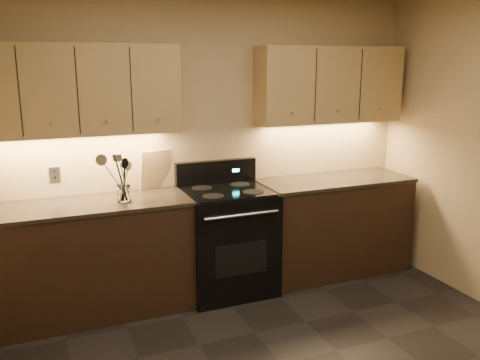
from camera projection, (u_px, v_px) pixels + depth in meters
name	position (u px, v px, depth m)	size (l,w,h in m)	color
wall_back	(206.00, 143.00, 4.57)	(4.00, 0.04, 2.60)	tan
counter_left	(90.00, 259.00, 4.08)	(1.62, 0.62, 0.93)	black
counter_right	(332.00, 225.00, 4.92)	(1.46, 0.62, 0.93)	black
stove	(227.00, 239.00, 4.50)	(0.76, 0.68, 1.14)	black
upper_cab_left	(76.00, 90.00, 3.91)	(1.60, 0.30, 0.70)	#A58752
upper_cab_right	(330.00, 85.00, 4.75)	(1.44, 0.30, 0.70)	#A58752
outlet_plate	(55.00, 174.00, 4.12)	(0.09, 0.01, 0.12)	#B2B5BA
utensil_crock	(124.00, 194.00, 4.02)	(0.11, 0.11, 0.14)	white
cutting_board	(155.00, 169.00, 4.40)	(0.27, 0.02, 0.35)	#D6B673
wooden_spoon	(119.00, 181.00, 3.97)	(0.06, 0.06, 0.31)	#D6B673
black_spoon	(122.00, 179.00, 4.02)	(0.06, 0.06, 0.33)	black
black_turner	(125.00, 177.00, 3.97)	(0.08, 0.08, 0.38)	black
steel_spatula	(127.00, 176.00, 4.01)	(0.08, 0.08, 0.38)	silver
steel_skimmer	(127.00, 175.00, 3.99)	(0.09, 0.09, 0.40)	silver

